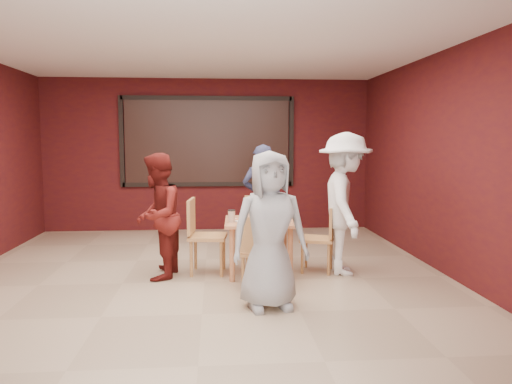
{
  "coord_description": "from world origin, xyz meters",
  "views": [
    {
      "loc": [
        0.14,
        -5.82,
        1.68
      ],
      "look_at": [
        0.64,
        0.3,
        1.04
      ],
      "focal_mm": 35.0,
      "sensor_mm": 36.0,
      "label": 1
    }
  ],
  "objects": [
    {
      "name": "floor",
      "position": [
        0.0,
        0.0,
        0.0
      ],
      "size": [
        7.0,
        7.0,
        0.0
      ],
      "primitive_type": "plane",
      "color": "tan",
      "rests_on": "ground"
    },
    {
      "name": "window_blinds",
      "position": [
        0.0,
        3.45,
        1.65
      ],
      "size": [
        3.0,
        0.02,
        1.5
      ],
      "primitive_type": "cube",
      "color": "black"
    },
    {
      "name": "dining_table",
      "position": [
        0.69,
        0.3,
        0.61
      ],
      "size": [
        0.9,
        0.9,
        0.83
      ],
      "color": "tan",
      "rests_on": "floor"
    },
    {
      "name": "chair_front",
      "position": [
        0.62,
        -0.39,
        0.48
      ],
      "size": [
        0.49,
        0.49,
        0.85
      ],
      "color": "tan",
      "rests_on": "floor"
    },
    {
      "name": "chair_back",
      "position": [
        0.76,
        1.04,
        0.51
      ],
      "size": [
        0.46,
        0.46,
        0.9
      ],
      "color": "tan",
      "rests_on": "floor"
    },
    {
      "name": "chair_left",
      "position": [
        -0.04,
        0.39,
        0.53
      ],
      "size": [
        0.5,
        0.5,
        0.95
      ],
      "color": "tan",
      "rests_on": "floor"
    },
    {
      "name": "chair_right",
      "position": [
        1.5,
        0.34,
        0.48
      ],
      "size": [
        0.52,
        0.52,
        0.85
      ],
      "color": "tan",
      "rests_on": "floor"
    },
    {
      "name": "diner_front",
      "position": [
        0.67,
        -0.98,
        0.79
      ],
      "size": [
        0.84,
        0.62,
        1.58
      ],
      "primitive_type": "imported",
      "rotation": [
        0.0,
        0.0,
        0.16
      ],
      "color": "#A4A4A4",
      "rests_on": "floor"
    },
    {
      "name": "diner_back",
      "position": [
        0.82,
        1.4,
        0.81
      ],
      "size": [
        0.65,
        0.49,
        1.62
      ],
      "primitive_type": "imported",
      "rotation": [
        0.0,
        0.0,
        2.96
      ],
      "color": "#2B2F4D",
      "rests_on": "floor"
    },
    {
      "name": "diner_left",
      "position": [
        -0.56,
        0.22,
        0.76
      ],
      "size": [
        0.67,
        0.81,
        1.53
      ],
      "primitive_type": "imported",
      "rotation": [
        0.0,
        0.0,
        -1.7
      ],
      "color": "maroon",
      "rests_on": "floor"
    },
    {
      "name": "diner_right",
      "position": [
        1.75,
        0.24,
        0.89
      ],
      "size": [
        0.79,
        1.22,
        1.78
      ],
      "primitive_type": "imported",
      "rotation": [
        0.0,
        0.0,
        1.45
      ],
      "color": "white",
      "rests_on": "floor"
    }
  ]
}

